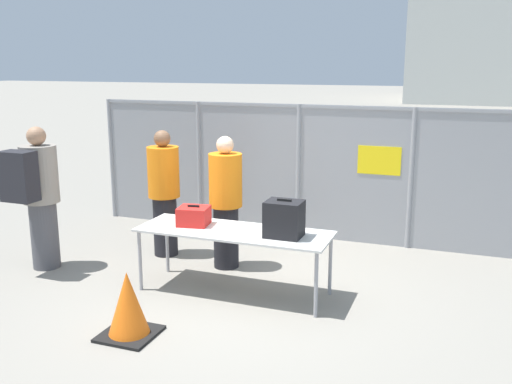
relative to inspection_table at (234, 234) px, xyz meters
name	(u,v)px	position (x,y,z in m)	size (l,w,h in m)	color
ground_plane	(238,293)	(0.06, -0.02, -0.69)	(120.00, 120.00, 0.00)	gray
fence_section	(299,168)	(0.07, 2.34, 0.35)	(6.55, 0.07, 1.98)	gray
inspection_table	(234,234)	(0.00, 0.00, 0.00)	(2.19, 0.75, 0.74)	silver
suitcase_red	(194,216)	(-0.52, 0.04, 0.16)	(0.39, 0.36, 0.24)	red
suitcase_black	(284,219)	(0.59, -0.03, 0.25)	(0.39, 0.31, 0.42)	black
traveler_hooded	(37,193)	(-2.57, -0.14, 0.31)	(0.45, 0.69, 1.81)	#4C4C51
security_worker_near	(226,201)	(-0.42, 0.74, 0.18)	(0.42, 0.42, 1.69)	black
security_worker_far	(164,192)	(-1.38, 0.89, 0.19)	(0.42, 0.42, 1.70)	black
utility_trailer	(432,198)	(1.90, 3.91, -0.30)	(4.38, 2.16, 0.63)	silver
traffic_cone	(128,306)	(-0.54, -1.33, -0.39)	(0.52, 0.52, 0.64)	black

